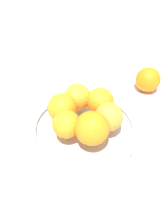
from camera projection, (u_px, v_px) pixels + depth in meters
name	position (u px, v px, depth m)	size (l,w,h in m)	color
ground_plane	(84.00, 132.00, 0.61)	(4.00, 4.00, 0.00)	silver
fruit_bowl	(84.00, 127.00, 0.60)	(0.30, 0.30, 0.04)	silver
orange_pile	(85.00, 112.00, 0.56)	(0.20, 0.19, 0.08)	orange
stray_orange	(148.00, 80.00, 0.73)	(0.08, 0.08, 0.08)	orange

